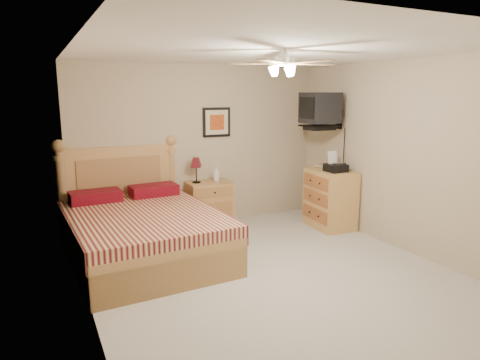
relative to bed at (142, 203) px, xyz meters
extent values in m
plane|color=#AAA49A|center=(1.21, -1.12, -0.73)|extent=(4.50, 4.50, 0.00)
cube|color=white|center=(1.21, -1.12, 1.77)|extent=(4.00, 4.50, 0.04)
cube|color=tan|center=(1.21, 1.13, 0.52)|extent=(4.00, 0.04, 2.50)
cube|color=tan|center=(1.21, -3.37, 0.52)|extent=(4.00, 0.04, 2.50)
cube|color=tan|center=(-0.79, -1.12, 0.52)|extent=(0.04, 4.50, 2.50)
cube|color=tan|center=(3.21, -1.12, 0.52)|extent=(0.04, 4.50, 2.50)
cube|color=#A67447|center=(1.25, 0.88, -0.37)|extent=(0.68, 0.53, 0.72)
imported|color=silver|center=(1.37, 0.88, 0.11)|extent=(0.12, 0.12, 0.25)
cube|color=black|center=(1.48, 1.11, 0.89)|extent=(0.46, 0.04, 0.46)
cube|color=tan|center=(2.94, 0.05, -0.28)|extent=(0.58, 0.80, 0.90)
imported|color=beige|center=(2.94, 0.30, 0.19)|extent=(0.30, 0.35, 0.03)
imported|color=gray|center=(2.96, 0.33, 0.21)|extent=(0.24, 0.30, 0.02)
camera|label=1|loc=(-1.17, -5.14, 1.32)|focal=32.00mm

